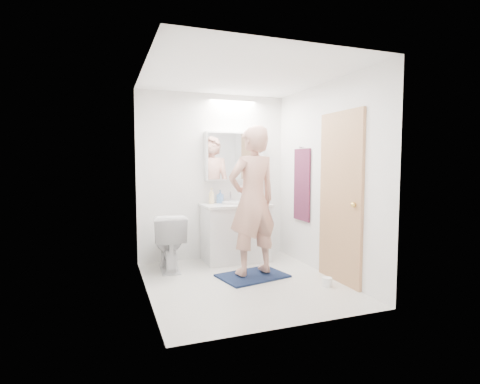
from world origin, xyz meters
name	(u,v)px	position (x,y,z in m)	size (l,w,h in m)	color
floor	(243,282)	(0.00, 0.00, 0.00)	(2.50, 2.50, 0.00)	silver
ceiling	(243,75)	(0.00, 0.00, 2.40)	(2.50, 2.50, 0.00)	white
wall_back	(213,177)	(0.00, 1.25, 1.20)	(2.50, 2.50, 0.00)	white
wall_front	(296,188)	(0.00, -1.25, 1.20)	(2.50, 2.50, 0.00)	white
wall_left	(146,183)	(-1.10, 0.00, 1.20)	(2.50, 2.50, 0.00)	white
wall_right	(325,179)	(1.10, 0.00, 1.20)	(2.50, 2.50, 0.00)	white
vanity_cabinet	(235,234)	(0.24, 0.96, 0.39)	(0.90, 0.55, 0.78)	silver
countertop	(235,205)	(0.24, 0.96, 0.80)	(0.95, 0.58, 0.04)	silver
sink_basin	(235,203)	(0.24, 0.99, 0.84)	(0.36, 0.36, 0.03)	silver
faucet	(230,197)	(0.24, 1.19, 0.90)	(0.02, 0.02, 0.16)	silver
medicine_cabinet	(234,156)	(0.30, 1.18, 1.50)	(0.88, 0.14, 0.70)	white
mirror_panel	(236,156)	(0.30, 1.10, 1.50)	(0.84, 0.01, 0.66)	silver
toilet	(169,241)	(-0.73, 0.85, 0.37)	(0.42, 0.73, 0.75)	white
bath_rug	(252,276)	(0.18, 0.16, 0.01)	(0.80, 0.55, 0.02)	#14203E
person	(253,200)	(0.18, 0.16, 0.95)	(0.66, 0.43, 1.80)	tan
door	(340,198)	(1.08, -0.35, 1.00)	(0.04, 0.80, 2.00)	tan
door_knob	(354,205)	(1.04, -0.65, 0.95)	(0.06, 0.06, 0.06)	gold
towel	(302,185)	(1.08, 0.55, 1.10)	(0.02, 0.42, 1.00)	#111F36
towel_hook	(301,147)	(1.07, 0.55, 1.62)	(0.02, 0.02, 0.07)	silver
soap_bottle_a	(211,196)	(-0.07, 1.11, 0.93)	(0.09, 0.09, 0.22)	beige
soap_bottle_b	(220,197)	(0.07, 1.15, 0.91)	(0.09, 0.09, 0.19)	#567EB9
toothbrush_cup	(249,199)	(0.52, 1.12, 0.87)	(0.10, 0.10, 0.09)	#395DAB
toilet_paper_roll	(327,282)	(0.85, -0.45, 0.05)	(0.11, 0.11, 0.10)	white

